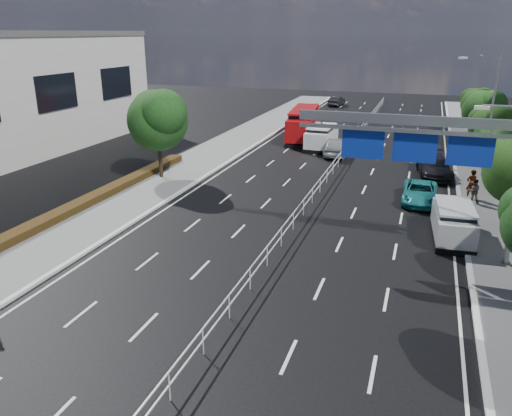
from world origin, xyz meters
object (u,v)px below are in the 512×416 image
(overhead_gantry, at_px, (432,143))
(pedestrian_a, at_px, (471,184))
(near_car_dark, at_px, (337,101))
(parked_car_teal, at_px, (420,193))
(parked_car_dark, at_px, (434,166))
(pedestrian_b, at_px, (474,191))
(near_car_silver, at_px, (335,146))
(white_minivan, at_px, (321,137))
(red_bus, at_px, (304,123))
(silver_minivan, at_px, (453,223))

(overhead_gantry, bearing_deg, pedestrian_a, 73.83)
(near_car_dark, height_order, parked_car_teal, near_car_dark)
(near_car_dark, bearing_deg, parked_car_dark, 118.03)
(parked_car_dark, xyz_separation_m, pedestrian_b, (2.39, -6.22, 0.12))
(parked_car_teal, bearing_deg, near_car_silver, 123.52)
(white_minivan, relative_size, parked_car_teal, 1.10)
(white_minivan, relative_size, red_bus, 0.49)
(pedestrian_a, xyz_separation_m, pedestrian_b, (0.12, -0.89, -0.19))
(near_car_dark, bearing_deg, pedestrian_a, 118.29)
(overhead_gantry, distance_m, near_car_silver, 21.58)
(overhead_gantry, bearing_deg, pedestrian_b, 71.62)
(white_minivan, height_order, pedestrian_a, white_minivan)
(red_bus, bearing_deg, white_minivan, -63.99)
(parked_car_teal, bearing_deg, white_minivan, 124.28)
(white_minivan, bearing_deg, pedestrian_b, -43.32)
(near_car_silver, xyz_separation_m, parked_car_teal, (7.50, -11.18, -0.17))
(parked_car_dark, bearing_deg, overhead_gantry, -100.17)
(silver_minivan, height_order, parked_car_teal, silver_minivan)
(parked_car_teal, distance_m, pedestrian_a, 3.46)
(parked_car_dark, distance_m, pedestrian_b, 6.66)
(near_car_dark, bearing_deg, white_minivan, 104.14)
(overhead_gantry, xyz_separation_m, red_bus, (-12.20, 26.04, -4.02))
(parked_car_dark, height_order, pedestrian_a, pedestrian_a)
(near_car_dark, distance_m, silver_minivan, 50.27)
(parked_car_dark, distance_m, pedestrian_a, 5.80)
(overhead_gantry, bearing_deg, red_bus, 115.09)
(parked_car_dark, relative_size, pedestrian_a, 2.86)
(red_bus, bearing_deg, silver_minivan, -66.07)
(silver_minivan, bearing_deg, near_car_silver, 114.82)
(parked_car_teal, relative_size, parked_car_dark, 0.85)
(overhead_gantry, height_order, pedestrian_a, overhead_gantry)
(red_bus, bearing_deg, overhead_gantry, -71.37)
(parked_car_dark, bearing_deg, silver_minivan, -93.55)
(pedestrian_b, bearing_deg, parked_car_dark, -69.68)
(white_minivan, relative_size, near_car_dark, 1.21)
(near_car_silver, xyz_separation_m, silver_minivan, (9.30, -16.97, 0.12))
(near_car_silver, bearing_deg, pedestrian_a, 131.20)
(overhead_gantry, xyz_separation_m, silver_minivan, (1.56, 2.59, -4.68))
(near_car_dark, bearing_deg, red_bus, 99.07)
(white_minivan, height_order, parked_car_teal, white_minivan)
(overhead_gantry, bearing_deg, near_car_silver, 111.58)
(parked_car_teal, xyz_separation_m, parked_car_dark, (0.83, 6.81, 0.15))
(red_bus, bearing_deg, parked_car_dark, -46.79)
(white_minivan, distance_m, pedestrian_b, 17.81)
(overhead_gantry, relative_size, red_bus, 0.99)
(parked_car_dark, relative_size, pedestrian_b, 3.56)
(white_minivan, xyz_separation_m, red_bus, (-2.74, 4.31, 0.52))
(near_car_silver, relative_size, parked_car_dark, 0.87)
(near_car_dark, bearing_deg, near_car_silver, 106.72)
(red_bus, relative_size, parked_car_teal, 2.23)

